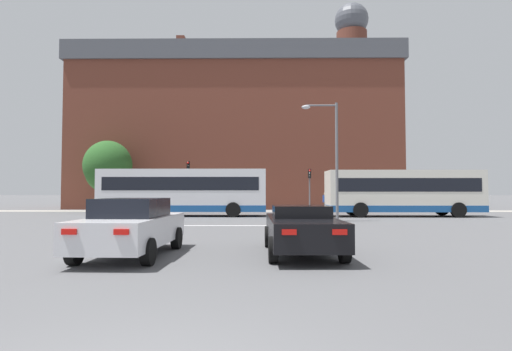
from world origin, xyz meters
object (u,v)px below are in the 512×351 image
Objects in this scene: bus_crossing_lead at (184,191)px; pedestrian_waiting at (325,200)px; bus_crossing_trailing at (403,192)px; car_saloon_left at (132,226)px; car_roadster_right at (302,229)px; traffic_light_far_left at (188,178)px; street_lamp_junction at (330,148)px; traffic_light_far_right at (310,183)px.

bus_crossing_lead is 13.04m from pedestrian_waiting.
car_saloon_left is at bearing -37.89° from bus_crossing_trailing.
bus_crossing_trailing reaches higher than pedestrian_waiting.
car_roadster_right is 18.10m from bus_crossing_lead.
traffic_light_far_left is (-16.10, 7.13, 1.23)m from bus_crossing_trailing.
traffic_light_far_left is (-7.41, 23.72, 2.23)m from car_roadster_right.
car_saloon_left is 24.38m from traffic_light_far_left.
street_lamp_junction is (10.33, -11.80, 1.28)m from traffic_light_far_left.
bus_crossing_trailing is 17.65m from traffic_light_far_left.
bus_crossing_trailing is 8.69m from traffic_light_far_right.
pedestrian_waiting is (11.94, 0.09, -1.96)m from traffic_light_far_left.
traffic_light_far_left reaches higher than bus_crossing_lead.
bus_crossing_trailing is at bearing -23.88° from traffic_light_far_left.
traffic_light_far_right is (3.12, 23.21, 1.80)m from car_roadster_right.
car_roadster_right is at bearing 42.24° from pedestrian_waiting.
bus_crossing_lead is at bearing -82.27° from traffic_light_far_left.
bus_crossing_lead reaches higher than car_roadster_right.
pedestrian_waiting is (1.41, 0.59, -1.53)m from traffic_light_far_right.
traffic_light_far_left is at bearing -36.58° from pedestrian_waiting.
bus_crossing_trailing is 1.52× the size of street_lamp_junction.
bus_crossing_trailing is 2.38× the size of traffic_light_far_left.
traffic_light_far_right is at bearing 73.70° from car_saloon_left.
car_roadster_right is 0.40× the size of bus_crossing_lead.
traffic_light_far_left is 0.64× the size of street_lamp_junction.
bus_crossing_lead is 1.68× the size of street_lamp_junction.
traffic_light_far_left is 2.65× the size of pedestrian_waiting.
pedestrian_waiting is (1.61, 11.89, -3.25)m from street_lamp_junction.
bus_crossing_lead is 11.53m from traffic_light_far_right.
street_lamp_junction reaches higher than bus_crossing_trailing.
bus_crossing_lead is 6.98× the size of pedestrian_waiting.
car_roadster_right is 1.25× the size of traffic_light_far_right.
traffic_light_far_right is 10.55m from traffic_light_far_left.
bus_crossing_trailing reaches higher than car_roadster_right.
street_lamp_junction is at bearing 62.21° from bus_crossing_lead.
street_lamp_junction is at bearing -48.81° from traffic_light_far_left.
bus_crossing_lead reaches higher than pedestrian_waiting.
traffic_light_far_right reaches higher than bus_crossing_lead.
bus_crossing_trailing is at bearing 61.27° from car_roadster_right.
bus_crossing_lead is at bearing 98.10° from car_saloon_left.
traffic_light_far_right is at bearing -139.96° from bus_crossing_trailing.
bus_crossing_trailing is at bearing 38.98° from street_lamp_junction.
traffic_light_far_right is (9.60, 6.34, 0.74)m from bus_crossing_lead.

